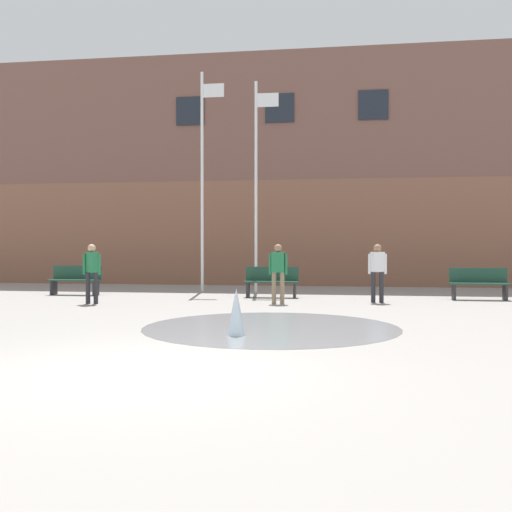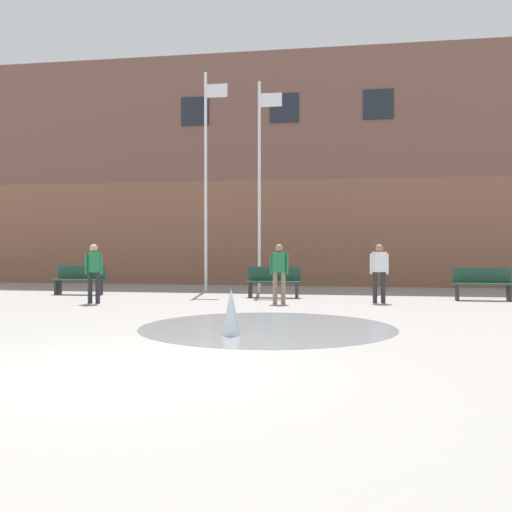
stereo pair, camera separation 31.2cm
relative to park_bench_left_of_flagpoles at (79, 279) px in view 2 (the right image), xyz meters
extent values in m
plane|color=gray|center=(5.89, -10.53, -0.48)|extent=(100.00, 100.00, 0.00)
cube|color=brown|center=(5.89, 8.03, 1.54)|extent=(36.00, 6.00, 4.05)
cube|color=brown|center=(5.89, 8.03, 6.04)|extent=(36.00, 6.00, 4.94)
cube|color=#1E232D|center=(2.39, 5.01, 6.29)|extent=(1.10, 0.06, 1.10)
cube|color=#1E232D|center=(5.89, 5.01, 6.29)|extent=(1.10, 0.06, 1.10)
cube|color=#1E232D|center=(9.39, 5.01, 6.29)|extent=(1.10, 0.06, 1.10)
cylinder|color=gray|center=(6.98, -6.39, -0.48)|extent=(4.90, 4.90, 0.01)
cone|color=silver|center=(6.50, -7.48, -0.07)|extent=(0.33, 0.33, 0.82)
cube|color=#28282D|center=(-0.70, -0.06, -0.26)|extent=(0.06, 0.40, 0.44)
cube|color=#28282D|center=(0.70, -0.06, -0.26)|extent=(0.06, 0.40, 0.44)
cube|color=#1E4233|center=(0.00, -0.06, -0.01)|extent=(1.60, 0.44, 0.05)
cube|color=#1E4233|center=(0.00, 0.14, 0.22)|extent=(1.60, 0.04, 0.42)
cube|color=#28282D|center=(5.49, -0.04, -0.26)|extent=(0.06, 0.40, 0.44)
cube|color=#28282D|center=(6.89, -0.04, -0.26)|extent=(0.06, 0.40, 0.44)
cube|color=#1E4233|center=(6.19, -0.04, -0.01)|extent=(1.60, 0.44, 0.05)
cube|color=#1E4233|center=(6.19, 0.16, 0.22)|extent=(1.60, 0.04, 0.42)
cube|color=#28282D|center=(11.45, 0.04, -0.26)|extent=(0.06, 0.40, 0.44)
cube|color=#28282D|center=(12.85, 0.04, -0.26)|extent=(0.06, 0.40, 0.44)
cube|color=#1E4233|center=(12.15, 0.04, -0.01)|extent=(1.60, 0.44, 0.05)
cube|color=#1E4233|center=(12.15, 0.24, 0.22)|extent=(1.60, 0.04, 0.42)
cylinder|color=#28282D|center=(1.59, -2.63, -0.06)|extent=(0.12, 0.12, 0.84)
cylinder|color=#28282D|center=(1.81, -2.63, -0.06)|extent=(0.12, 0.12, 0.84)
cube|color=#237547|center=(1.70, -2.63, 0.63)|extent=(0.39, 0.37, 0.54)
sphere|color=tan|center=(1.70, -2.63, 1.01)|extent=(0.21, 0.21, 0.21)
cylinder|color=#237547|center=(1.49, -2.63, 0.58)|extent=(0.08, 0.08, 0.55)
cylinder|color=#237547|center=(1.91, -2.63, 0.58)|extent=(0.08, 0.08, 0.55)
cylinder|color=#28282D|center=(9.13, -1.18, -0.06)|extent=(0.12, 0.12, 0.84)
cylinder|color=#28282D|center=(9.35, -1.18, -0.06)|extent=(0.12, 0.12, 0.84)
cube|color=white|center=(9.24, -1.18, 0.63)|extent=(0.39, 0.32, 0.54)
sphere|color=#997051|center=(9.24, -1.18, 1.01)|extent=(0.21, 0.21, 0.21)
cylinder|color=white|center=(9.03, -1.18, 0.58)|extent=(0.08, 0.08, 0.55)
cylinder|color=white|center=(9.45, -1.18, 0.58)|extent=(0.08, 0.08, 0.55)
cylinder|color=#89755B|center=(6.49, -1.82, -0.06)|extent=(0.12, 0.12, 0.84)
cylinder|color=#89755B|center=(6.71, -1.82, -0.06)|extent=(0.12, 0.12, 0.84)
cube|color=#237547|center=(6.60, -1.82, 0.63)|extent=(0.34, 0.20, 0.54)
sphere|color=#997051|center=(6.60, -1.82, 1.01)|extent=(0.21, 0.21, 0.21)
cylinder|color=#237547|center=(6.39, -1.82, 0.58)|extent=(0.08, 0.08, 0.55)
cylinder|color=#237547|center=(6.81, -1.82, 0.58)|extent=(0.08, 0.08, 0.55)
cylinder|color=silver|center=(3.62, 1.91, 3.19)|extent=(0.10, 0.10, 7.35)
cube|color=silver|center=(4.02, 1.91, 6.24)|extent=(0.70, 0.02, 0.45)
cylinder|color=silver|center=(5.44, 1.91, 3.00)|extent=(0.10, 0.10, 6.96)
cube|color=silver|center=(5.84, 1.91, 5.86)|extent=(0.70, 0.02, 0.45)
camera|label=1|loc=(8.38, -17.70, 1.11)|focal=42.00mm
camera|label=2|loc=(8.69, -17.65, 1.11)|focal=42.00mm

